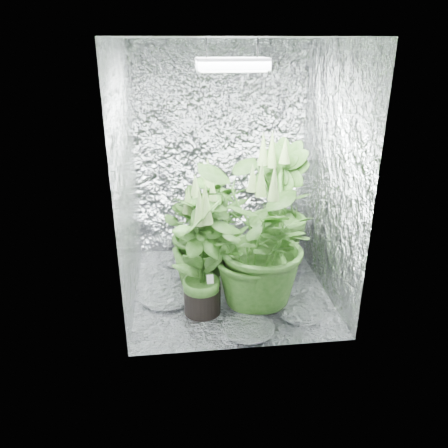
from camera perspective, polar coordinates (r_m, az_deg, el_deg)
name	(u,v)px	position (r m, az deg, el deg)	size (l,w,h in m)	color
ground	(230,288)	(3.82, 0.85, -8.40)	(1.60, 1.60, 0.00)	silver
walls	(231,177)	(3.41, 0.95, 6.13)	(1.62, 1.62, 2.00)	silver
ceiling	(232,37)	(3.27, 1.07, 23.19)	(1.60, 1.60, 0.01)	silver
grow_lamp	(232,64)	(3.27, 1.04, 20.14)	(0.50, 0.30, 0.22)	gray
plant_a	(204,229)	(3.85, -2.63, -0.63)	(0.95, 0.95, 0.95)	black
plant_b	(214,215)	(4.11, -1.29, 1.21)	(0.68, 0.68, 1.02)	black
plant_c	(276,210)	(3.92, 6.77, 1.88)	(0.71, 0.71, 1.26)	black
plant_d	(198,244)	(3.67, -3.39, -2.60)	(0.64, 0.64, 0.89)	black
plant_e	(257,242)	(3.33, 4.36, -2.38)	(1.09, 1.09, 1.18)	black
plant_f	(201,259)	(3.29, -2.98, -4.56)	(0.67, 0.67, 1.03)	black
circulation_fan	(280,238)	(4.37, 7.37, -1.84)	(0.20, 0.34, 0.40)	black
plant_label	(210,280)	(3.35, -1.82, -7.30)	(0.05, 0.01, 0.08)	white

